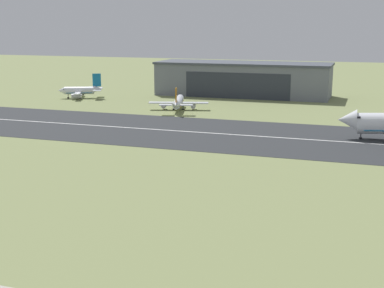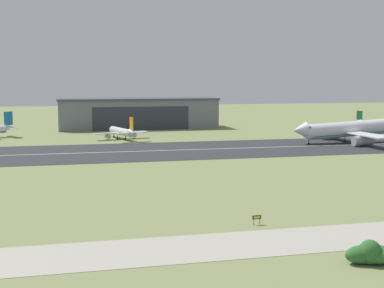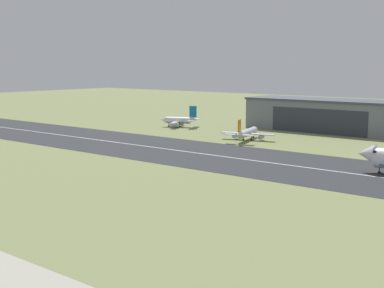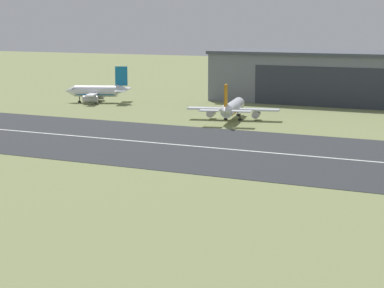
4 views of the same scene
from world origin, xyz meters
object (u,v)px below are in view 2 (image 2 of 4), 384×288
at_px(airplane_landing, 351,129).
at_px(shrub_clump, 371,254).
at_px(airplane_parked_east, 381,123).
at_px(airplane_parked_west, 122,132).
at_px(runway_sign, 257,218).

height_order(airplane_landing, shrub_clump, airplane_landing).
bearing_deg(shrub_clump, airplane_parked_east, 56.85).
relative_size(airplane_parked_east, shrub_clump, 3.32).
relative_size(airplane_landing, airplane_parked_west, 1.90).
bearing_deg(airplane_parked_east, airplane_parked_west, -173.03).
distance_m(airplane_parked_west, runway_sign, 127.11).
distance_m(airplane_landing, runway_sign, 120.25).
bearing_deg(airplane_parked_east, runway_sign, -128.61).
bearing_deg(airplane_parked_east, shrub_clump, -123.15).
relative_size(airplane_landing, runway_sign, 31.15).
bearing_deg(airplane_parked_west, shrub_clump, -84.01).
bearing_deg(shrub_clump, airplane_parked_west, 95.99).
xyz_separation_m(airplane_landing, shrub_clump, (-64.29, -116.40, -3.62)).
height_order(airplane_parked_west, shrub_clump, airplane_parked_west).
bearing_deg(airplane_parked_west, airplane_parked_east, 6.97).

